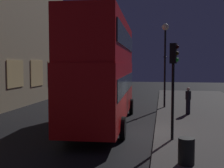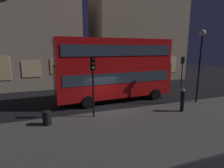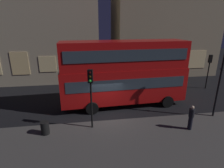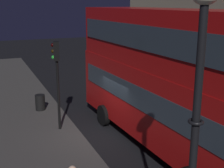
% 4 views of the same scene
% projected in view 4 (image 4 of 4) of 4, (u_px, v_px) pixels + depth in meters
% --- Properties ---
extents(ground_plane, '(80.00, 80.00, 0.00)m').
position_uv_depth(ground_plane, '(102.00, 136.00, 14.04)').
color(ground_plane, black).
extents(sidewalk_slab, '(44.00, 7.07, 0.12)m').
position_uv_depth(sidewalk_slab, '(0.00, 153.00, 12.38)').
color(sidewalk_slab, '#423F3D').
rests_on(sidewalk_slab, ground).
extents(double_decker_bus, '(10.88, 3.21, 5.64)m').
position_uv_depth(double_decker_bus, '(162.00, 72.00, 12.53)').
color(double_decker_bus, '#B20F0F').
rests_on(double_decker_bus, ground).
extents(traffic_light_near_kerb, '(0.37, 0.39, 4.10)m').
position_uv_depth(traffic_light_near_kerb, '(57.00, 67.00, 13.83)').
color(traffic_light_near_kerb, black).
rests_on(traffic_light_near_kerb, sidewalk_slab).
extents(street_lamp, '(0.49, 0.49, 6.19)m').
position_uv_depth(street_lamp, '(199.00, 82.00, 5.20)').
color(street_lamp, black).
rests_on(street_lamp, sidewalk_slab).
extents(litter_bin, '(0.53, 0.53, 0.86)m').
position_uv_depth(litter_bin, '(40.00, 102.00, 17.05)').
color(litter_bin, black).
rests_on(litter_bin, sidewalk_slab).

